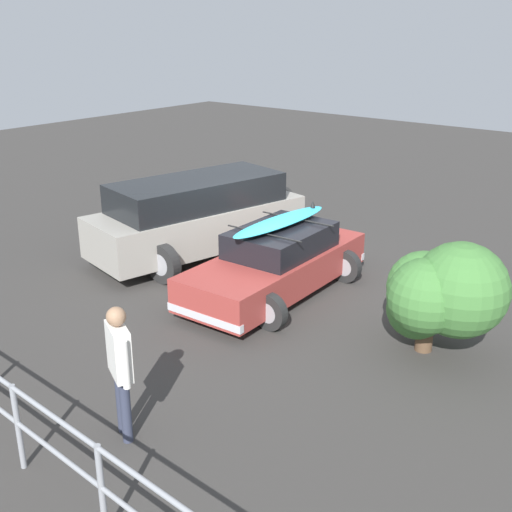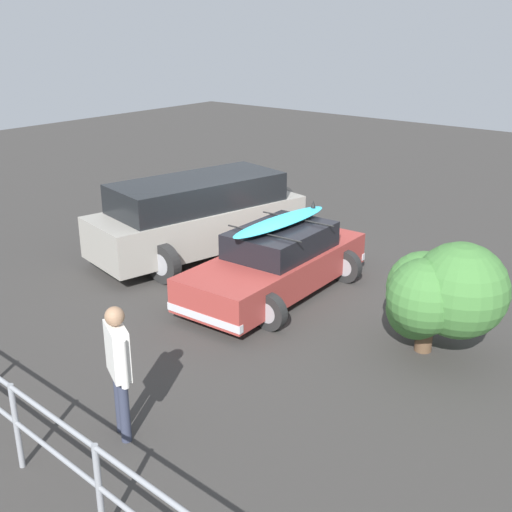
{
  "view_description": "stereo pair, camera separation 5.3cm",
  "coord_description": "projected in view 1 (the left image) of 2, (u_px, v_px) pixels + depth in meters",
  "views": [
    {
      "loc": [
        -7.27,
        9.48,
        5.06
      ],
      "look_at": [
        -0.32,
        0.83,
        0.95
      ],
      "focal_mm": 45.0,
      "sensor_mm": 36.0,
      "label": 1
    },
    {
      "loc": [
        -7.31,
        9.45,
        5.06
      ],
      "look_at": [
        -0.32,
        0.83,
        0.95
      ],
      "focal_mm": 45.0,
      "sensor_mm": 36.0,
      "label": 2
    }
  ],
  "objects": [
    {
      "name": "bush_near_left",
      "position": [
        443.0,
        293.0,
        9.96
      ],
      "size": [
        2.06,
        1.86,
        1.93
      ],
      "color": "brown",
      "rests_on": "ground"
    },
    {
      "name": "sedan_car",
      "position": [
        277.0,
        262.0,
        12.42
      ],
      "size": [
        2.41,
        4.4,
        1.59
      ],
      "color": "#9E3833",
      "rests_on": "ground"
    },
    {
      "name": "suv_car",
      "position": [
        198.0,
        216.0,
        14.33
      ],
      "size": [
        3.21,
        5.23,
        1.79
      ],
      "color": "#9E998E",
      "rests_on": "ground"
    },
    {
      "name": "person_bystander",
      "position": [
        120.0,
        361.0,
        7.91
      ],
      "size": [
        0.65,
        0.41,
        1.82
      ],
      "color": "#33384C",
      "rests_on": "ground"
    },
    {
      "name": "railing_fence",
      "position": [
        16.0,
        414.0,
        7.45
      ],
      "size": [
        9.96,
        0.58,
        1.14
      ],
      "color": "gray",
      "rests_on": "ground"
    },
    {
      "name": "ground_plane",
      "position": [
        270.0,
        286.0,
        12.97
      ],
      "size": [
        44.0,
        44.0,
        0.02
      ],
      "primitive_type": "cube",
      "color": "#383533",
      "rests_on": "ground"
    }
  ]
}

